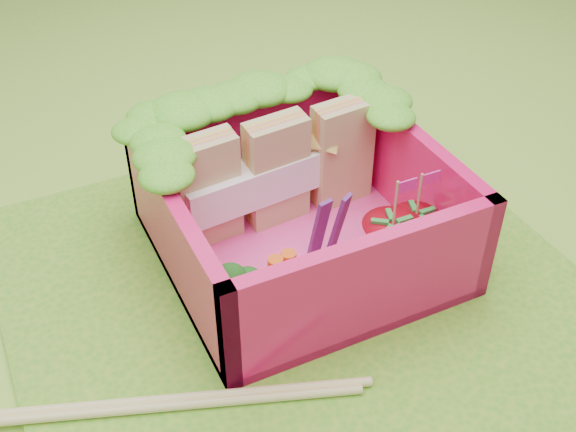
% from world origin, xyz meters
% --- Properties ---
extents(ground, '(14.00, 14.00, 0.00)m').
position_xyz_m(ground, '(0.00, 0.00, 0.00)').
color(ground, '#8DBF36').
rests_on(ground, ground).
extents(placemat, '(2.60, 2.60, 0.03)m').
position_xyz_m(placemat, '(0.00, 0.00, 0.01)').
color(placemat, '#56A124').
rests_on(placemat, ground).
extents(bento_floor, '(1.30, 1.30, 0.05)m').
position_xyz_m(bento_floor, '(0.13, 0.27, 0.06)').
color(bento_floor, '#FC409A').
rests_on(bento_floor, placemat).
extents(bento_box, '(1.30, 1.30, 0.55)m').
position_xyz_m(bento_box, '(0.13, 0.27, 0.31)').
color(bento_box, '#E41357').
rests_on(bento_box, placemat).
extents(lettuce_ruffle, '(1.43, 0.76, 0.11)m').
position_xyz_m(lettuce_ruffle, '(0.13, 0.74, 0.64)').
color(lettuce_ruffle, '#338D19').
rests_on(lettuce_ruffle, bento_box).
extents(sandwich_stack, '(1.07, 0.27, 0.56)m').
position_xyz_m(sandwich_stack, '(0.13, 0.53, 0.36)').
color(sandwich_stack, tan).
rests_on(sandwich_stack, bento_floor).
extents(broccoli, '(0.31, 0.31, 0.25)m').
position_xyz_m(broccoli, '(-0.35, -0.07, 0.25)').
color(broccoli, '#719D4C').
rests_on(broccoli, bento_floor).
extents(carrot_sticks, '(0.14, 0.08, 0.27)m').
position_xyz_m(carrot_sticks, '(-0.12, -0.04, 0.21)').
color(carrot_sticks, orange).
rests_on(carrot_sticks, bento_floor).
extents(purple_wedges, '(0.17, 0.05, 0.38)m').
position_xyz_m(purple_wedges, '(0.20, 0.12, 0.27)').
color(purple_wedges, '#451959').
rests_on(purple_wedges, bento_floor).
extents(strawberry_left, '(0.28, 0.28, 0.52)m').
position_xyz_m(strawberry_left, '(0.42, -0.08, 0.23)').
color(strawberry_left, red).
rests_on(strawberry_left, bento_floor).
extents(strawberry_right, '(0.23, 0.23, 0.47)m').
position_xyz_m(strawberry_right, '(0.59, -0.03, 0.20)').
color(strawberry_right, red).
rests_on(strawberry_right, bento_floor).
extents(snap_peas, '(0.63, 0.55, 0.05)m').
position_xyz_m(snap_peas, '(0.51, 0.03, 0.11)').
color(snap_peas, '#63A935').
rests_on(snap_peas, bento_floor).
extents(chopsticks, '(2.25, 0.83, 0.04)m').
position_xyz_m(chopsticks, '(-1.10, -0.21, 0.05)').
color(chopsticks, tan).
rests_on(chopsticks, placemat).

